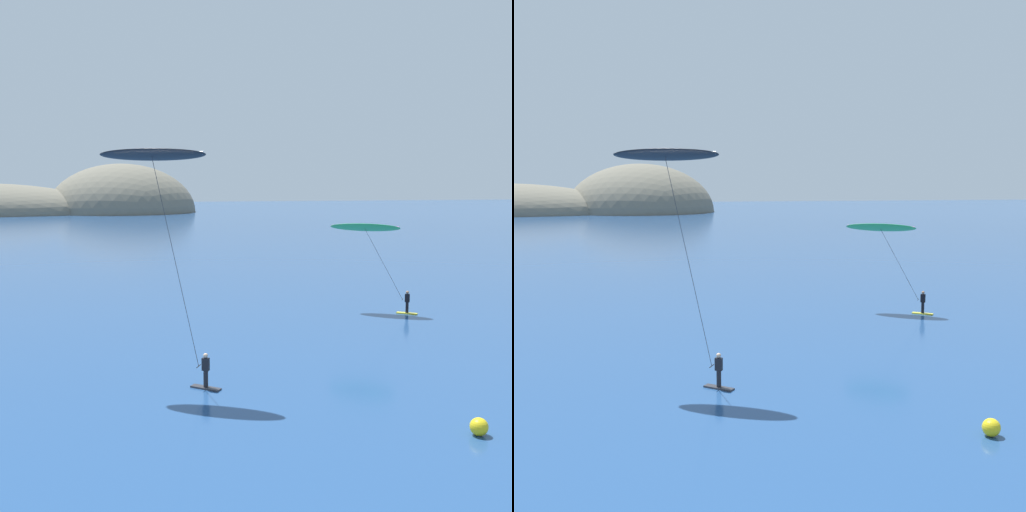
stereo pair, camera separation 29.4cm
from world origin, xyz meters
TOP-DOWN VIEW (x-y plane):
  - headland_island at (-14.34, 199.37)m, footprint 102.05×46.95m
  - kitesurfer_black at (1.57, 22.65)m, footprint 5.58×3.66m
  - kitesurfer_green at (18.16, 36.87)m, footprint 5.98×4.49m
  - marker_buoy at (12.97, 13.64)m, footprint 0.70×0.70m

SIDE VIEW (x-z plane):
  - headland_island at x=-14.34m, z-range -15.31..15.31m
  - marker_buoy at x=12.97m, z-range 0.00..0.70m
  - kitesurfer_green at x=18.16m, z-range 2.51..9.21m
  - kitesurfer_black at x=1.57m, z-range 4.42..15.67m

